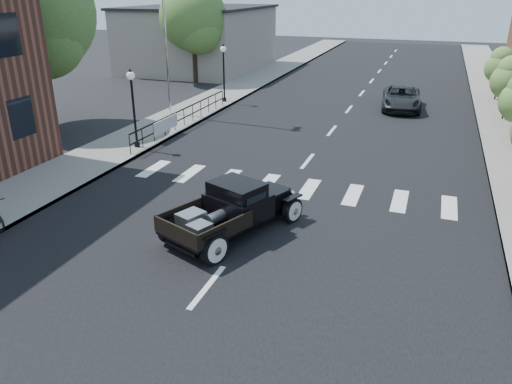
% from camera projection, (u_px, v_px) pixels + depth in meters
% --- Properties ---
extents(ground, '(120.00, 120.00, 0.00)m').
position_uv_depth(ground, '(250.00, 234.00, 14.84)').
color(ground, black).
rests_on(ground, ground).
extents(road, '(14.00, 80.00, 0.02)m').
position_uv_depth(road, '(343.00, 117.00, 27.87)').
color(road, black).
rests_on(road, ground).
extents(road_markings, '(12.00, 60.00, 0.06)m').
position_uv_depth(road_markings, '(323.00, 142.00, 23.53)').
color(road_markings, silver).
rests_on(road_markings, ground).
extents(sidewalk_left, '(3.00, 80.00, 0.15)m').
position_uv_depth(sidewalk_left, '(205.00, 105.00, 30.48)').
color(sidewalk_left, gray).
rests_on(sidewalk_left, ground).
extents(sidewalk_right, '(3.00, 80.00, 0.15)m').
position_uv_depth(sidewalk_right, '(510.00, 130.00, 25.21)').
color(sidewalk_right, gray).
rests_on(sidewalk_right, ground).
extents(low_building_left, '(10.00, 12.00, 5.00)m').
position_uv_depth(low_building_left, '(199.00, 39.00, 42.87)').
color(low_building_left, gray).
rests_on(low_building_left, ground).
extents(railing, '(0.08, 10.00, 1.00)m').
position_uv_depth(railing, '(184.00, 116.00, 25.54)').
color(railing, black).
rests_on(railing, sidewalk_left).
extents(banner, '(0.04, 2.20, 0.60)m').
position_uv_depth(banner, '(166.00, 130.00, 23.86)').
color(banner, silver).
rests_on(banner, sidewalk_left).
extents(lamp_post_b, '(0.36, 0.36, 3.45)m').
position_uv_depth(lamp_post_b, '(134.00, 109.00, 21.69)').
color(lamp_post_b, black).
rests_on(lamp_post_b, sidewalk_left).
extents(lamp_post_c, '(0.36, 0.36, 3.45)m').
position_uv_depth(lamp_post_c, '(224.00, 73.00, 30.38)').
color(lamp_post_c, black).
rests_on(lamp_post_c, sidewalk_left).
extents(big_tree_near, '(5.81, 5.81, 8.53)m').
position_uv_depth(big_tree_near, '(39.00, 42.00, 24.49)').
color(big_tree_near, '#486C2E').
rests_on(big_tree_near, ground).
extents(big_tree_far, '(4.86, 4.86, 7.14)m').
position_uv_depth(big_tree_far, '(194.00, 33.00, 36.47)').
color(big_tree_far, '#486C2E').
rests_on(big_tree_far, ground).
extents(small_tree_d, '(1.93, 1.93, 3.21)m').
position_uv_depth(small_tree_d, '(508.00, 89.00, 26.42)').
color(small_tree_d, '#517536').
rests_on(small_tree_d, sidewalk_right).
extents(small_tree_e, '(1.87, 1.87, 3.12)m').
position_uv_depth(small_tree_e, '(499.00, 74.00, 30.92)').
color(small_tree_e, '#517536').
rests_on(small_tree_e, sidewalk_right).
extents(hotrod_pickup, '(3.73, 5.08, 1.60)m').
position_uv_depth(hotrod_pickup, '(232.00, 209.00, 14.61)').
color(hotrod_pickup, black).
rests_on(hotrod_pickup, ground).
extents(second_car, '(2.59, 4.89, 1.31)m').
position_uv_depth(second_car, '(401.00, 98.00, 29.45)').
color(second_car, black).
rests_on(second_car, ground).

